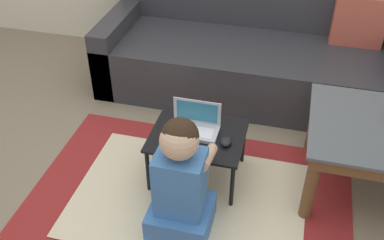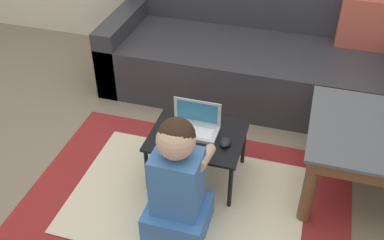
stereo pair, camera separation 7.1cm
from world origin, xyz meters
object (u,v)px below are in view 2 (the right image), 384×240
object	(u,v)px
couch	(258,53)
person_seated	(177,183)
laptop_desk	(197,139)
computer_mouse	(225,142)
laptop	(194,126)

from	to	relation	value
couch	person_seated	world-z (taller)	couch
laptop_desk	computer_mouse	xyz separation A→B (m)	(0.17, -0.04, 0.05)
couch	laptop_desk	bearing A→B (deg)	-98.34
computer_mouse	person_seated	xyz separation A→B (m)	(-0.16, -0.37, -0.01)
laptop_desk	person_seated	distance (m)	0.41
computer_mouse	person_seated	world-z (taller)	person_seated
couch	laptop	distance (m)	1.09
couch	computer_mouse	bearing A→B (deg)	-89.45
laptop_desk	laptop	world-z (taller)	laptop
laptop	computer_mouse	bearing A→B (deg)	-18.96
laptop_desk	person_seated	xyz separation A→B (m)	(0.01, -0.41, 0.04)
couch	person_seated	distance (m)	1.52
laptop	person_seated	xyz separation A→B (m)	(0.04, -0.44, -0.02)
couch	person_seated	size ratio (longest dim) A/B	3.08
laptop_desk	laptop	xyz separation A→B (m)	(-0.03, 0.03, 0.07)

